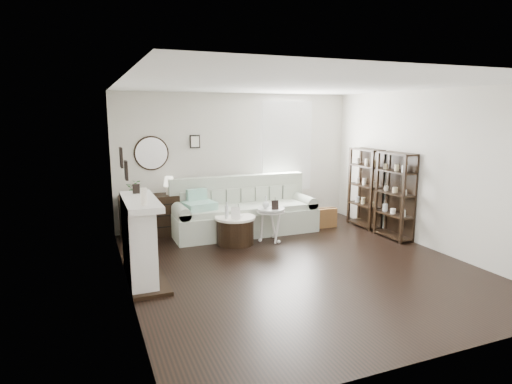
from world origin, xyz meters
name	(u,v)px	position (x,y,z in m)	size (l,w,h in m)	color
room	(271,147)	(0.73, 2.70, 1.60)	(5.50, 5.50, 5.50)	black
fireplace	(139,243)	(-2.32, 0.30, 0.54)	(0.50, 1.40, 1.84)	silver
shelf_unit_far	(365,188)	(2.33, 1.55, 0.80)	(0.30, 0.80, 1.60)	black
shelf_unit_near	(395,196)	(2.33, 0.65, 0.80)	(0.30, 0.80, 1.60)	black
sofa	(243,214)	(-0.13, 2.09, 0.36)	(2.78, 0.96, 1.08)	#9DA795
quilt	(199,206)	(-1.04, 1.95, 0.63)	(0.55, 0.45, 0.14)	#22805D
suitcase	(322,218)	(1.48, 1.79, 0.20)	(0.59, 0.20, 0.39)	olive
dresser	(152,216)	(-1.82, 2.47, 0.39)	(1.17, 0.50, 0.78)	black
table_lamp	(169,185)	(-1.48, 2.47, 0.95)	(0.22, 0.22, 0.34)	#ECE3C7
potted_plant	(135,188)	(-2.11, 2.42, 0.94)	(0.30, 0.26, 0.33)	#1A5D1D
drum_table	(235,230)	(-0.54, 1.40, 0.25)	(0.72, 0.72, 0.50)	black
pedestal_table	(271,211)	(0.11, 1.30, 0.57)	(0.51, 0.51, 0.62)	silver
eiffel_drum	(238,210)	(-0.46, 1.45, 0.59)	(0.11, 0.11, 0.19)	black
bottle_drum	(227,211)	(-0.72, 1.32, 0.64)	(0.07, 0.07, 0.28)	silver
card_frame_drum	(236,213)	(-0.59, 1.22, 0.61)	(0.16, 0.01, 0.21)	white
eiffel_ped	(275,203)	(0.21, 1.33, 0.70)	(0.09, 0.09, 0.16)	black
flask_ped	(266,202)	(0.02, 1.32, 0.74)	(0.13, 0.13, 0.23)	silver
card_frame_ped	(275,205)	(0.14, 1.17, 0.70)	(0.12, 0.01, 0.17)	black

